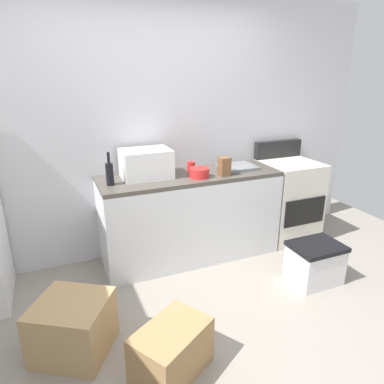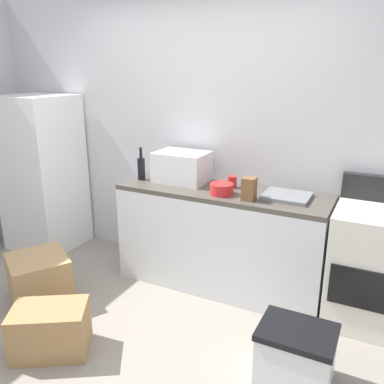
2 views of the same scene
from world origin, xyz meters
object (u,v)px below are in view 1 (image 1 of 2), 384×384
object	(u,v)px
microwave	(146,164)
knife_block	(224,167)
stove_oven	(287,199)
cardboard_box_large	(73,327)
storage_bin	(315,263)
coffee_mug	(191,167)
cardboard_box_medium	(172,351)
mixing_bowl	(199,173)
wine_bottle	(110,173)

from	to	relation	value
microwave	knife_block	distance (m)	0.75
knife_block	stove_oven	bearing A→B (deg)	10.65
stove_oven	cardboard_box_large	world-z (taller)	stove_oven
cardboard_box_large	storage_bin	size ratio (longest dim) A/B	1.04
coffee_mug	knife_block	distance (m)	0.36
coffee_mug	knife_block	bearing A→B (deg)	-47.24
cardboard_box_medium	storage_bin	distance (m)	1.64
cardboard_box_large	microwave	bearing A→B (deg)	50.10
cardboard_box_large	coffee_mug	bearing A→B (deg)	38.01
cardboard_box_large	cardboard_box_medium	xyz separation A→B (m)	(0.56, -0.44, -0.03)
mixing_bowl	cardboard_box_medium	xyz separation A→B (m)	(-0.74, -1.24, -0.78)
mixing_bowl	cardboard_box_medium	distance (m)	1.64
microwave	knife_block	size ratio (longest dim) A/B	2.56
cardboard_box_medium	storage_bin	bearing A→B (deg)	16.85
knife_block	cardboard_box_medium	xyz separation A→B (m)	(-0.98, -1.20, -0.82)
coffee_mug	mixing_bowl	size ratio (longest dim) A/B	0.53
storage_bin	knife_block	bearing A→B (deg)	128.97
knife_block	storage_bin	bearing A→B (deg)	-51.03
mixing_bowl	storage_bin	world-z (taller)	mixing_bowl
storage_bin	microwave	bearing A→B (deg)	143.62
coffee_mug	mixing_bowl	distance (m)	0.22
stove_oven	coffee_mug	xyz separation A→B (m)	(-1.17, 0.08, 0.48)
wine_bottle	storage_bin	world-z (taller)	wine_bottle
mixing_bowl	storage_bin	bearing A→B (deg)	-42.63
stove_oven	mixing_bowl	world-z (taller)	stove_oven
microwave	wine_bottle	world-z (taller)	wine_bottle
cardboard_box_large	cardboard_box_medium	size ratio (longest dim) A/B	0.96
wine_bottle	coffee_mug	world-z (taller)	wine_bottle
coffee_mug	storage_bin	xyz separation A→B (m)	(0.83, -0.98, -0.76)
mixing_bowl	cardboard_box_large	distance (m)	1.70
cardboard_box_large	storage_bin	bearing A→B (deg)	0.99
knife_block	storage_bin	xyz separation A→B (m)	(0.59, -0.72, -0.80)
microwave	coffee_mug	world-z (taller)	microwave
coffee_mug	wine_bottle	bearing A→B (deg)	-170.75
cardboard_box_medium	stove_oven	bearing A→B (deg)	35.67
microwave	storage_bin	distance (m)	1.82
microwave	storage_bin	xyz separation A→B (m)	(1.30, -0.96, -0.84)
microwave	stove_oven	bearing A→B (deg)	-2.02
mixing_bowl	cardboard_box_large	xyz separation A→B (m)	(-1.30, -0.80, -0.75)
knife_block	wine_bottle	bearing A→B (deg)	173.47
knife_block	cardboard_box_medium	bearing A→B (deg)	-129.30
stove_oven	mixing_bowl	xyz separation A→B (m)	(-1.18, -0.13, 0.48)
wine_bottle	coffee_mug	xyz separation A→B (m)	(0.84, 0.14, -0.06)
knife_block	mixing_bowl	world-z (taller)	knife_block
stove_oven	microwave	distance (m)	1.74
microwave	mixing_bowl	size ratio (longest dim) A/B	2.42
knife_block	mixing_bowl	xyz separation A→B (m)	(-0.25, 0.04, -0.04)
microwave	wine_bottle	bearing A→B (deg)	-163.09
microwave	knife_block	bearing A→B (deg)	-18.10
wine_bottle	cardboard_box_large	world-z (taller)	wine_bottle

